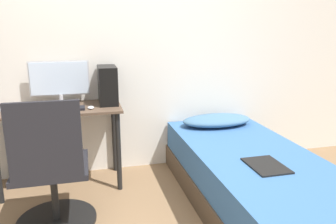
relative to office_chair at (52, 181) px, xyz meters
The scene contains 11 objects.
wall_back 1.42m from the office_chair, 60.36° to the left, with size 8.00×0.05×2.50m.
desk 0.73m from the office_chair, 88.17° to the left, with size 1.08×0.52×0.73m.
office_chair is the anchor object (origin of this frame).
bed 1.52m from the office_chair, ahead, with size 0.92×2.03×0.46m.
pillow 1.67m from the office_chair, 24.31° to the left, with size 0.70×0.36×0.11m.
magazine 1.51m from the office_chair, 12.82° to the right, with size 0.24×0.32×0.01m.
monitor 1.03m from the office_chair, 87.22° to the left, with size 0.53×0.18×0.39m.
keyboard 0.69m from the office_chair, 85.93° to the left, with size 0.42×0.12×0.02m.
pc_tower 1.04m from the office_chair, 58.67° to the left, with size 0.16×0.33×0.34m.
mouse 0.75m from the office_chair, 62.72° to the left, with size 0.06×0.09×0.02m.
phone 0.93m from the office_chair, 120.71° to the left, with size 0.07×0.14×0.01m.
Camera 1 is at (-0.28, -1.65, 1.41)m, focal length 35.00 mm.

